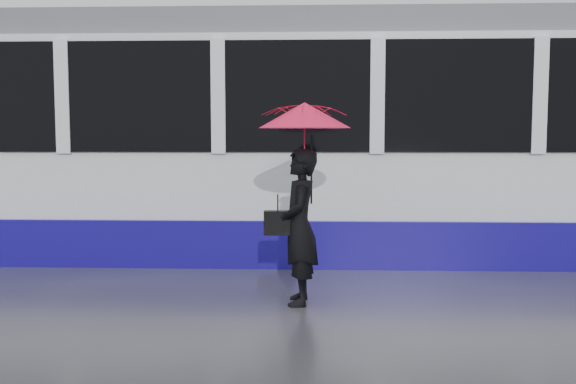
{
  "coord_description": "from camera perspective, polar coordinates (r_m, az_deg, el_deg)",
  "views": [
    {
      "loc": [
        -0.25,
        -6.85,
        1.7
      ],
      "look_at": [
        -0.54,
        0.03,
        1.1
      ],
      "focal_mm": 40.0,
      "sensor_mm": 36.0,
      "label": 1
    }
  ],
  "objects": [
    {
      "name": "tram",
      "position": [
        9.43,
        10.22,
        4.53
      ],
      "size": [
        26.0,
        2.56,
        3.35
      ],
      "color": "white",
      "rests_on": "ground"
    },
    {
      "name": "handbag",
      "position": [
        6.5,
        -0.91,
        -2.74
      ],
      "size": [
        0.29,
        0.13,
        0.42
      ],
      "rotation": [
        0.0,
        0.0,
        0.03
      ],
      "color": "black",
      "rests_on": "ground"
    },
    {
      "name": "umbrella",
      "position": [
        6.41,
        1.49,
        5.23
      ],
      "size": [
        0.95,
        0.95,
        1.06
      ],
      "rotation": [
        0.0,
        0.0,
        0.03
      ],
      "color": "#DD1273",
      "rests_on": "ground"
    },
    {
      "name": "ground",
      "position": [
        7.06,
        4.42,
        -8.97
      ],
      "size": [
        90.0,
        90.0,
        0.0
      ],
      "primitive_type": "plane",
      "color": "#2C2C31",
      "rests_on": "ground"
    },
    {
      "name": "woman",
      "position": [
        6.48,
        1.02,
        -3.11
      ],
      "size": [
        0.39,
        0.59,
        1.58
      ],
      "primitive_type": "imported",
      "rotation": [
        0.0,
        0.0,
        -1.54
      ],
      "color": "black",
      "rests_on": "ground"
    },
    {
      "name": "rails",
      "position": [
        9.5,
        3.89,
        -5.27
      ],
      "size": [
        34.0,
        1.51,
        0.02
      ],
      "color": "#3F3D38",
      "rests_on": "ground"
    }
  ]
}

